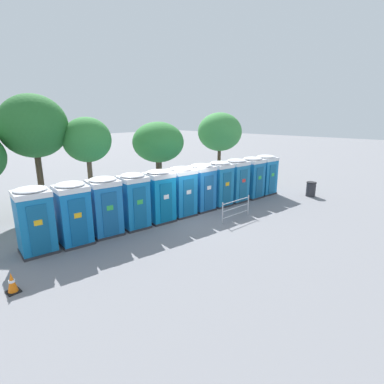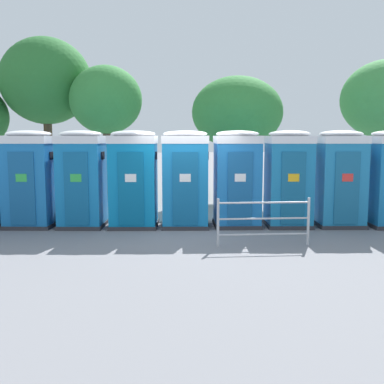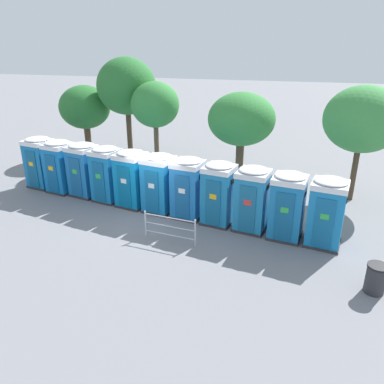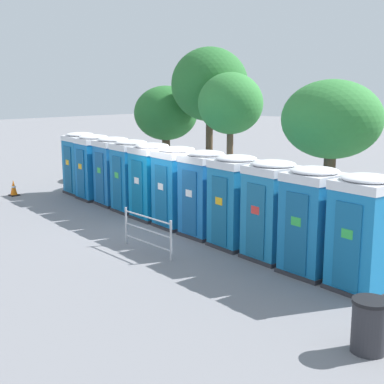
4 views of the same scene
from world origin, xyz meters
name	(u,v)px [view 2 (image 2 of 4)]	position (x,y,z in m)	size (l,w,h in m)	color
ground_plane	(186,228)	(0.00, 0.00, 0.00)	(120.00, 120.00, 0.00)	slate
portapotty_2	(30,178)	(-3.97, 1.05, 1.28)	(1.46, 1.43, 2.54)	#2D2D33
portapotty_3	(82,179)	(-2.63, 0.78, 1.28)	(1.37, 1.40, 2.54)	#2D2D33
portapotty_4	(134,179)	(-1.30, 0.51, 1.28)	(1.43, 1.40, 2.54)	#2D2D33
portapotty_5	(186,178)	(0.05, 0.30, 1.28)	(1.42, 1.40, 2.54)	#2D2D33
portapotty_6	(237,178)	(1.40, 0.10, 1.28)	(1.37, 1.36, 2.54)	#2D2D33
portapotty_7	(288,178)	(2.74, -0.15, 1.28)	(1.36, 1.38, 2.54)	#2D2D33
portapotty_8	(339,178)	(4.09, -0.37, 1.28)	(1.38, 1.38, 2.54)	#2D2D33
street_tree_1	(46,82)	(-4.19, 6.72, 4.45)	(3.39, 3.39, 6.09)	#4C3826
street_tree_2	(237,113)	(2.79, 4.91, 3.26)	(3.36, 3.36, 4.60)	#4C3826
street_tree_4	(106,101)	(-1.98, 5.45, 3.68)	(2.60, 2.60, 4.93)	brown
event_barrier	(264,220)	(1.36, -2.14, 0.57)	(2.05, 0.28, 1.05)	#B7B7BC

